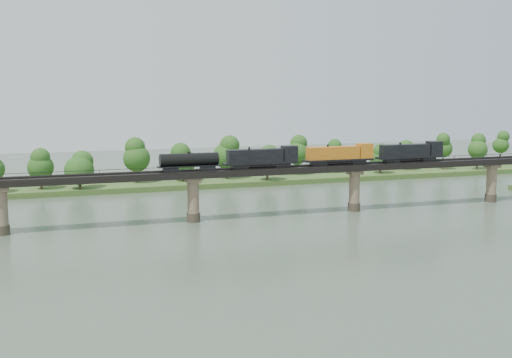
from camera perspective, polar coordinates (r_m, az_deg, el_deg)
name	(u,v)px	position (r m, az deg, el deg)	size (l,w,h in m)	color
ground	(231,255)	(116.58, -2.25, -6.73)	(400.00, 400.00, 0.00)	#3C4C3B
far_bank	(153,183)	(197.88, -9.15, -0.38)	(300.00, 24.00, 1.60)	#365221
bridge	(193,198)	(143.81, -5.60, -1.66)	(236.00, 30.00, 11.50)	#473A2D
bridge_superstructure	(193,170)	(142.86, -5.64, 0.84)	(220.00, 4.90, 0.75)	black
far_treeline	(127,160)	(191.30, -11.41, 1.69)	(289.06, 17.54, 13.60)	#382619
freight_train	(314,156)	(151.71, 5.16, 2.06)	(71.76, 2.80, 4.94)	black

